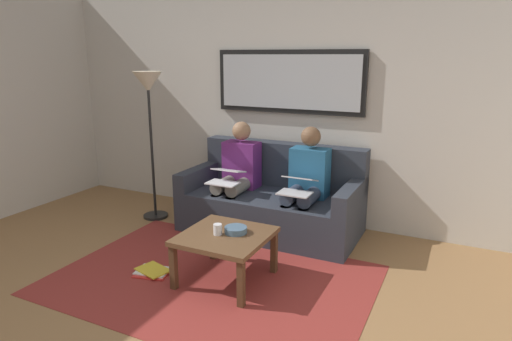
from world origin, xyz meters
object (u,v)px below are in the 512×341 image
at_px(cup, 218,229).
at_px(standing_lamp, 149,98).
at_px(coffee_table, 225,240).
at_px(laptop_white, 226,176).
at_px(couch, 273,201).
at_px(magazine_stack, 153,271).
at_px(person_left, 306,181).
at_px(framed_mirror, 289,82).
at_px(person_right, 237,172).
at_px(laptop_silver, 298,185).
at_px(bowl, 236,230).

distance_m(cup, standing_lamp, 1.96).
xyz_separation_m(coffee_table, laptop_white, (0.50, -0.90, 0.26)).
height_order(couch, magazine_stack, couch).
bearing_deg(person_left, coffee_table, 76.16).
relative_size(framed_mirror, standing_lamp, 1.01).
relative_size(framed_mirror, person_left, 1.48).
bearing_deg(coffee_table, person_right, -66.48).
distance_m(laptop_white, magazine_stack, 1.24).
relative_size(laptop_silver, magazine_stack, 1.06).
bearing_deg(magazine_stack, coffee_table, -164.24).
bearing_deg(bowl, coffee_table, 42.62).
bearing_deg(person_left, framed_mirror, -49.41).
height_order(framed_mirror, standing_lamp, framed_mirror).
relative_size(framed_mirror, person_right, 1.48).
distance_m(coffee_table, laptop_white, 1.06).
height_order(person_left, person_right, same).
bearing_deg(coffee_table, laptop_white, -60.91).
height_order(cup, person_left, person_left).
relative_size(couch, magazine_stack, 5.57).
distance_m(couch, person_left, 0.50).
xyz_separation_m(couch, magazine_stack, (0.52, 1.39, -0.29)).
bearing_deg(person_right, coffee_table, 113.52).
bearing_deg(laptop_silver, coffee_table, 72.67).
distance_m(person_right, magazine_stack, 1.46).
height_order(person_right, magazine_stack, person_right).
xyz_separation_m(cup, magazine_stack, (0.58, 0.14, -0.44)).
height_order(person_left, laptop_silver, person_left).
height_order(laptop_white, standing_lamp, standing_lamp).
height_order(couch, cup, couch).
height_order(person_left, standing_lamp, standing_lamp).
xyz_separation_m(framed_mirror, laptop_white, (0.39, 0.71, -0.92)).
bearing_deg(cup, laptop_silver, -109.29).
height_order(person_left, laptop_white, person_left).
xyz_separation_m(framed_mirror, person_left, (-0.39, 0.46, -0.94)).
bearing_deg(standing_lamp, person_right, -168.54).
bearing_deg(cup, coffee_table, -142.01).
relative_size(cup, person_left, 0.08).
xyz_separation_m(person_left, person_right, (0.78, 0.00, 0.00)).
xyz_separation_m(laptop_white, standing_lamp, (0.98, -0.05, 0.75)).
relative_size(bowl, laptop_white, 0.57).
height_order(person_right, standing_lamp, standing_lamp).
bearing_deg(standing_lamp, cup, 145.46).
bearing_deg(framed_mirror, laptop_silver, 119.26).
bearing_deg(person_right, couch, -170.13).
height_order(couch, laptop_white, couch).
relative_size(couch, cup, 20.51).
height_order(laptop_silver, person_right, person_right).
relative_size(framed_mirror, magazine_stack, 5.08).
bearing_deg(magazine_stack, person_left, -124.46).
bearing_deg(laptop_white, framed_mirror, -118.96).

